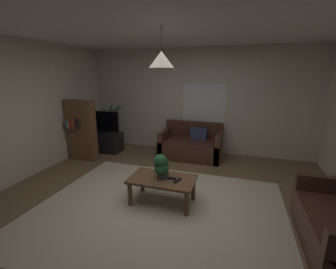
# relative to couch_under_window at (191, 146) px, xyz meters

# --- Properties ---
(floor) EXTENTS (5.63, 5.38, 0.02)m
(floor) POSITION_rel_couch_under_window_xyz_m (0.02, -2.21, -0.29)
(floor) COLOR brown
(floor) RESTS_ON ground
(rug) EXTENTS (3.66, 2.96, 0.01)m
(rug) POSITION_rel_couch_under_window_xyz_m (0.02, -2.41, -0.27)
(rug) COLOR beige
(rug) RESTS_ON ground
(wall_back) EXTENTS (5.75, 0.06, 2.60)m
(wall_back) POSITION_rel_couch_under_window_xyz_m (0.02, 0.51, 1.02)
(wall_back) COLOR beige
(wall_back) RESTS_ON ground
(wall_left) EXTENTS (0.06, 5.38, 2.60)m
(wall_left) POSITION_rel_couch_under_window_xyz_m (-2.83, -2.21, 1.02)
(wall_left) COLOR beige
(wall_left) RESTS_ON ground
(ceiling) EXTENTS (5.63, 5.38, 0.02)m
(ceiling) POSITION_rel_couch_under_window_xyz_m (0.02, -2.21, 2.33)
(ceiling) COLOR white
(window_pane) EXTENTS (1.05, 0.01, 1.00)m
(window_pane) POSITION_rel_couch_under_window_xyz_m (0.19, 0.48, 0.96)
(window_pane) COLOR white
(couch_under_window) EXTENTS (1.43, 0.84, 0.82)m
(couch_under_window) POSITION_rel_couch_under_window_xyz_m (0.00, 0.00, 0.00)
(couch_under_window) COLOR #47281E
(couch_under_window) RESTS_ON ground
(coffee_table) EXTENTS (1.01, 0.58, 0.42)m
(coffee_table) POSITION_rel_couch_under_window_xyz_m (0.00, -2.17, 0.07)
(coffee_table) COLOR brown
(coffee_table) RESTS_ON ground
(book_on_table_0) EXTENTS (0.13, 0.11, 0.02)m
(book_on_table_0) POSITION_rel_couch_under_window_xyz_m (-0.04, -2.10, 0.15)
(book_on_table_0) COLOR #99663F
(book_on_table_0) RESTS_ON coffee_table
(book_on_table_1) EXTENTS (0.14, 0.12, 0.02)m
(book_on_table_1) POSITION_rel_couch_under_window_xyz_m (-0.03, -2.10, 0.17)
(book_on_table_1) COLOR #2D4C8C
(book_on_table_1) RESTS_ON coffee_table
(remote_on_table_0) EXTENTS (0.17, 0.07, 0.02)m
(remote_on_table_0) POSITION_rel_couch_under_window_xyz_m (0.14, -2.15, 0.15)
(remote_on_table_0) COLOR black
(remote_on_table_0) RESTS_ON coffee_table
(remote_on_table_1) EXTENTS (0.09, 0.17, 0.02)m
(remote_on_table_1) POSITION_rel_couch_under_window_xyz_m (0.26, -2.20, 0.15)
(remote_on_table_1) COLOR black
(remote_on_table_1) RESTS_ON coffee_table
(potted_plant_on_table) EXTENTS (0.24, 0.27, 0.39)m
(potted_plant_on_table) POSITION_rel_couch_under_window_xyz_m (-0.01, -2.16, 0.35)
(potted_plant_on_table) COLOR #4C4C51
(potted_plant_on_table) RESTS_ON coffee_table
(tv_stand) EXTENTS (0.90, 0.44, 0.50)m
(tv_stand) POSITION_rel_couch_under_window_xyz_m (-2.25, -0.27, -0.03)
(tv_stand) COLOR black
(tv_stand) RESTS_ON ground
(tv) EXTENTS (0.91, 0.16, 0.56)m
(tv) POSITION_rel_couch_under_window_xyz_m (-2.25, -0.29, 0.51)
(tv) COLOR black
(tv) RESTS_ON tv_stand
(potted_palm_corner) EXTENTS (0.82, 0.72, 1.23)m
(potted_palm_corner) POSITION_rel_couch_under_window_xyz_m (-2.31, 0.26, 0.27)
(potted_palm_corner) COLOR #B77051
(potted_palm_corner) RESTS_ON ground
(bookshelf_corner) EXTENTS (0.70, 0.31, 1.40)m
(bookshelf_corner) POSITION_rel_couch_under_window_xyz_m (-2.43, -0.91, 0.43)
(bookshelf_corner) COLOR brown
(bookshelf_corner) RESTS_ON ground
(pendant_lamp) EXTENTS (0.35, 0.35, 0.54)m
(pendant_lamp) POSITION_rel_couch_under_window_xyz_m (0.00, -2.17, 1.89)
(pendant_lamp) COLOR black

